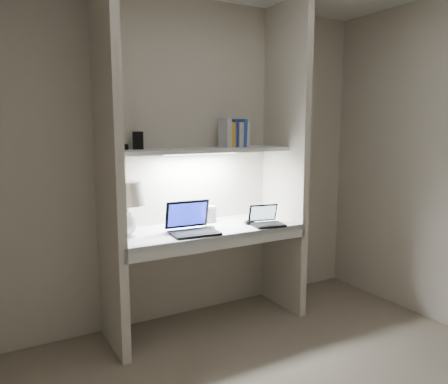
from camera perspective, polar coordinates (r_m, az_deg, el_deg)
back_wall at (r=3.49m, az=-4.35°, el=3.97°), size 3.20×0.01×2.50m
alcove_panel_left at (r=2.99m, az=-14.84°, el=2.90°), size 0.06×0.55×2.50m
alcove_panel_right at (r=3.64m, az=8.01°, el=4.10°), size 0.06×0.55×2.50m
desk at (r=3.33m, az=-2.23°, el=-4.97°), size 1.40×0.55×0.04m
desk_apron at (r=3.12m, az=-0.01°, el=-6.50°), size 1.46×0.03×0.10m
shelf at (r=3.33m, az=-3.05°, el=5.47°), size 1.40×0.36×0.03m
strip_light at (r=3.33m, az=-3.04°, el=5.09°), size 0.60×0.04×0.02m
table_lamp at (r=3.05m, az=-12.62°, el=-1.01°), size 0.27×0.27×0.39m
laptop_main at (r=3.16m, az=-4.24°, el=-4.41°), size 0.35×0.31×0.22m
laptop_netbook at (r=3.40m, az=5.54°, el=-3.72°), size 0.27×0.24×0.15m
speaker at (r=3.48m, az=-1.93°, el=-2.92°), size 0.10×0.07×0.13m
mouse at (r=3.43m, az=3.34°, el=-3.94°), size 0.10×0.06×0.03m
cable_coil at (r=3.29m, az=-1.99°, el=-4.67°), size 0.12×0.12×0.01m
sticky_note at (r=3.13m, az=-13.09°, el=-5.69°), size 0.09×0.09×0.00m
book_row at (r=3.50m, az=1.30°, el=7.60°), size 0.21×0.15×0.22m
shelf_box at (r=3.23m, az=-11.16°, el=6.62°), size 0.09×0.08×0.13m
shelf_gadget at (r=3.17m, az=-13.90°, el=5.85°), size 0.14×0.12×0.05m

